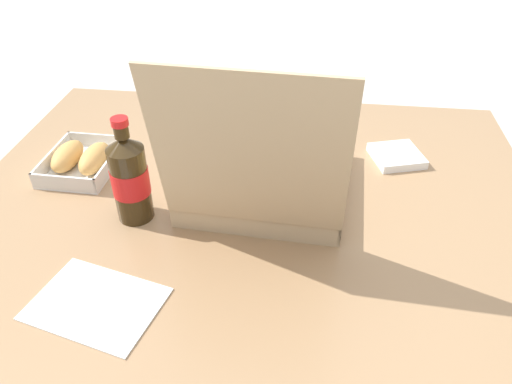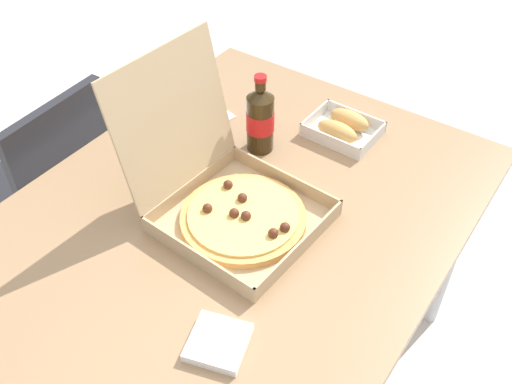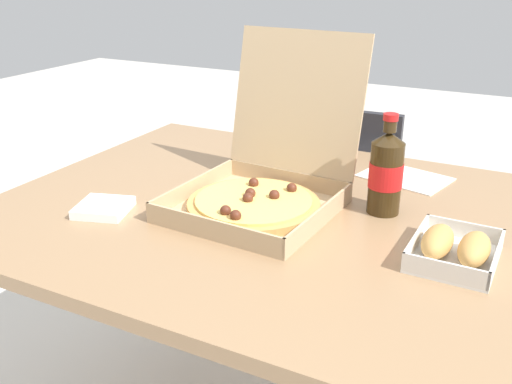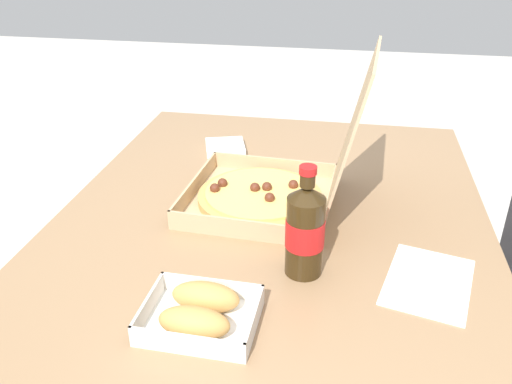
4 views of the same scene
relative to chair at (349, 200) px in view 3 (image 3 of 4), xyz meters
The scene contains 7 objects.
dining_table 0.75m from the chair, 86.31° to the right, with size 1.24×0.98×0.74m.
chair is the anchor object (origin of this frame).
pizza_box_open 0.79m from the chair, 88.46° to the right, with size 0.36×0.43×0.37m.
bread_side_box 0.95m from the chair, 60.09° to the right, with size 0.15×0.19×0.06m.
cola_bottle 0.78m from the chair, 66.61° to the right, with size 0.07×0.07×0.22m.
paper_menu 0.55m from the chair, 56.12° to the right, with size 0.21×0.15×0.00m, color white.
napkin_pile 1.00m from the chair, 106.90° to the right, with size 0.11×0.11×0.02m, color white.
Camera 3 is at (0.51, -1.08, 1.27)m, focal length 40.45 mm.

